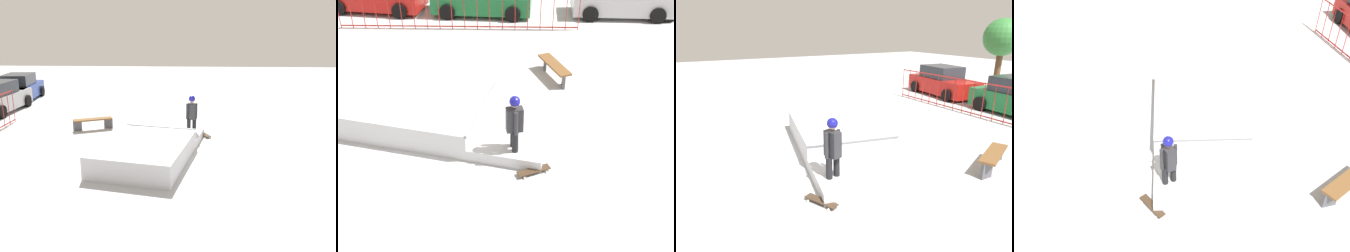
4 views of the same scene
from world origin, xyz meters
TOP-DOWN VIEW (x-y plane):
  - ground_plane at (0.00, 0.00)m, footprint 60.00×60.00m
  - skate_ramp at (0.22, 0.56)m, footprint 5.82×3.67m
  - skater at (2.37, -0.83)m, footprint 0.42×0.43m
  - skateboard at (2.84, -1.36)m, footprint 0.81×0.52m
  - park_bench at (3.54, 3.32)m, footprint 1.01×1.63m
  - parked_car_blue at (9.66, 9.30)m, footprint 4.27×2.29m

SIDE VIEW (x-z plane):
  - ground_plane at x=0.00m, z-range 0.00..0.00m
  - skateboard at x=2.84m, z-range 0.03..0.12m
  - skate_ramp at x=0.22m, z-range -0.05..0.69m
  - park_bench at x=3.54m, z-range 0.12..0.60m
  - parked_car_blue at x=9.66m, z-range -0.08..1.52m
  - skater at x=2.37m, z-range 0.14..1.87m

